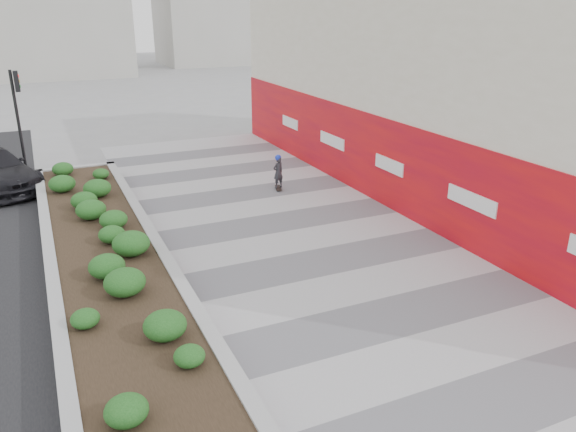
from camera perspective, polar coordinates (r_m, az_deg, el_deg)
name	(u,v)px	position (r m, az deg, el deg)	size (l,w,h in m)	color
ground	(446,360)	(11.79, 15.78, -13.89)	(160.00, 160.00, 0.00)	gray
walkway	(365,293)	(13.83, 7.87, -7.74)	(8.00, 36.00, 0.01)	#A8A8AD
building	(450,82)	(21.32, 16.10, 12.97)	(6.04, 24.08, 8.00)	beige
planter	(106,254)	(15.50, -18.02, -3.67)	(3.00, 18.00, 0.90)	#9E9EA0
traffic_signal_near	(18,107)	(24.99, -25.75, 9.95)	(0.33, 0.28, 4.20)	black
manhole_cover	(383,289)	(14.07, 9.61, -7.32)	(0.44, 0.44, 0.01)	#595654
skateboarder	(278,172)	(21.04, -1.01, 4.50)	(0.50, 0.75, 1.35)	beige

